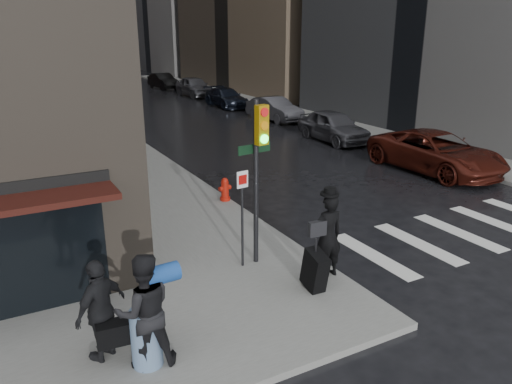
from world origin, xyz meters
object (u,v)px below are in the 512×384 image
man_jeans (144,311)px  fire_hydrant (225,190)px  man_overcoat (325,241)px  man_greycoat (101,310)px  parked_car_0 (436,152)px  parked_car_4 (194,87)px  parked_car_2 (274,109)px  traffic_light (257,162)px  parked_car_1 (333,126)px  parked_car_5 (163,81)px  parked_car_3 (226,98)px

man_jeans → fire_hydrant: bearing=-118.2°
man_overcoat → man_greycoat: (-5.05, -0.51, 0.01)m
parked_car_0 → parked_car_4: parked_car_4 is taller
parked_car_0 → parked_car_2: bearing=87.4°
fire_hydrant → parked_car_2: size_ratio=0.18×
traffic_light → fire_hydrant: bearing=67.1°
parked_car_0 → parked_car_2: 13.28m
man_overcoat → parked_car_0: (9.61, 5.57, -0.26)m
man_greycoat → parked_car_4: 35.82m
parked_car_1 → parked_car_4: (0.31, 19.91, 0.04)m
man_overcoat → man_jeans: bearing=17.2°
man_overcoat → parked_car_4: 33.56m
parked_car_2 → parked_car_5: (-0.63, 19.91, 0.00)m
fire_hydrant → man_jeans: bearing=-124.1°
parked_car_0 → parked_car_5: (-0.41, 33.19, -0.08)m
fire_hydrant → parked_car_2: (9.49, 12.84, 0.23)m
traffic_light → parked_car_3: size_ratio=0.85×
man_greycoat → parked_car_5: bearing=-143.1°
parked_car_0 → parked_car_5: size_ratio=1.32×
man_greycoat → traffic_light: bearing=172.1°
man_overcoat → parked_car_1: size_ratio=0.47×
man_jeans → parked_car_4: 36.09m
man_jeans → parked_car_4: size_ratio=0.42×
man_jeans → traffic_light: traffic_light is taller
parked_car_3 → parked_car_4: size_ratio=0.96×
fire_hydrant → man_greycoat: bearing=-129.5°
parked_car_0 → parked_car_5: 33.19m
man_overcoat → man_jeans: 4.59m
parked_car_1 → parked_car_5: parked_car_1 is taller
traffic_light → man_overcoat: bearing=-62.7°
parked_car_3 → man_jeans: bearing=-118.5°
man_jeans → man_greycoat: bearing=-37.3°
parked_car_2 → parked_car_3: size_ratio=0.94×
man_jeans → parked_car_3: man_jeans is taller
fire_hydrant → parked_car_3: 21.57m
parked_car_4 → parked_car_3: bearing=-92.6°
man_greycoat → parked_car_0: man_greycoat is taller
fire_hydrant → parked_car_3: (9.26, 19.47, 0.18)m
parked_car_4 → traffic_light: bearing=-110.6°
traffic_light → parked_car_5: 38.75m
man_overcoat → parked_car_2: man_overcoat is taller
parked_car_0 → man_overcoat: bearing=-151.6°
parked_car_1 → parked_car_2: (0.40, 6.64, -0.06)m
parked_car_5 → traffic_light: bearing=-109.5°
man_overcoat → fire_hydrant: (0.33, 6.01, -0.57)m
parked_car_0 → parked_car_2: (0.21, 13.27, -0.08)m
parked_car_2 → parked_car_5: 19.92m
parked_car_4 → parked_car_5: size_ratio=1.10×
fire_hydrant → parked_car_1: (9.10, 6.20, 0.29)m
parked_car_4 → parked_car_0: bearing=-91.6°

